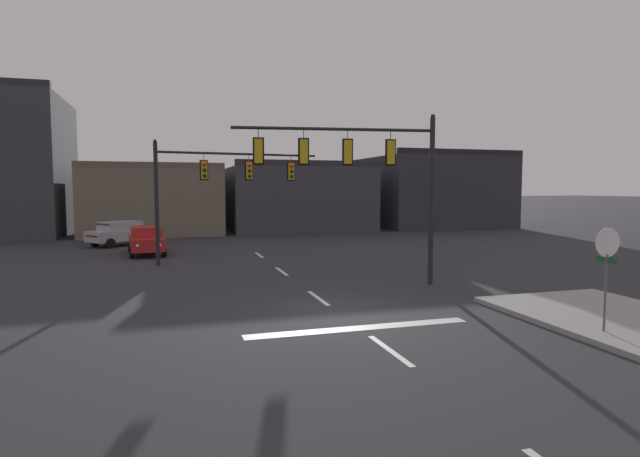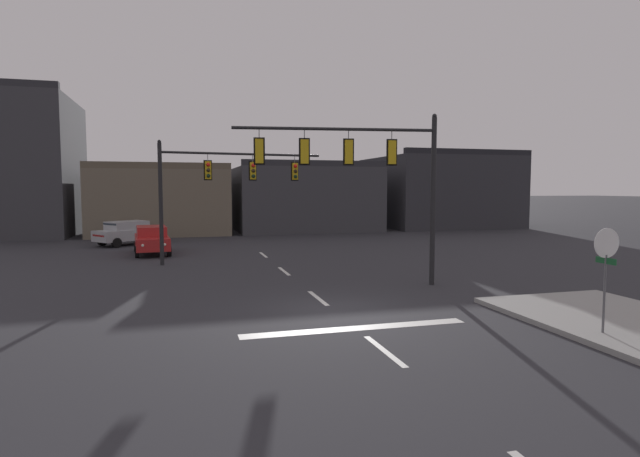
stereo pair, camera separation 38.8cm
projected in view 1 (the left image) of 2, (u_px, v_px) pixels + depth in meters
The scene contains 10 objects.
ground_plane at pixel (336, 311), 15.92m from camera, with size 400.00×400.00×0.00m, color #2B2B30.
sidewalk_near_corner at pixel (635, 324), 14.20m from camera, with size 5.00×8.00×0.15m, color gray.
stop_bar_paint at pixel (359, 328), 14.01m from camera, with size 6.40×0.50×0.01m, color silver.
lane_centreline at pixel (318, 298), 17.83m from camera, with size 0.16×26.40×0.01m.
signal_mast_near_side at pixel (364, 166), 19.68m from camera, with size 7.81×1.30×6.71m.
signal_mast_far_side at pixel (215, 179), 26.05m from camera, with size 8.44×1.14×6.19m.
stop_sign at pixel (607, 254), 13.05m from camera, with size 0.76×0.64×2.83m.
car_lot_nearside at pixel (122, 233), 34.17m from camera, with size 4.59×4.10×1.61m.
car_lot_middle at pixel (146, 240), 29.57m from camera, with size 2.25×4.58×1.61m.
building_row at pixel (257, 190), 46.79m from camera, with size 47.06×13.57×11.46m.
Camera 1 is at (-4.97, -14.87, 3.83)m, focal length 28.73 mm.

